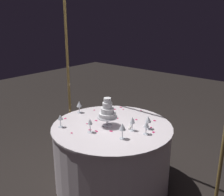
# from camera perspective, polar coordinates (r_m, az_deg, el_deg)

# --- Properties ---
(ground_plane) EXTENTS (12.00, 12.00, 0.00)m
(ground_plane) POSITION_cam_1_polar(r_m,az_deg,el_deg) (3.30, 0.00, -18.05)
(ground_plane) COLOR black
(decorative_arch) EXTENTS (2.25, 0.05, 2.30)m
(decorative_arch) POSITION_cam_1_polar(r_m,az_deg,el_deg) (2.97, 4.21, 9.63)
(decorative_arch) COLOR olive
(decorative_arch) RESTS_ON ground
(main_table) EXTENTS (1.34, 1.34, 0.75)m
(main_table) POSITION_cam_1_polar(r_m,az_deg,el_deg) (3.09, 0.00, -12.39)
(main_table) COLOR white
(main_table) RESTS_ON ground
(tiered_cake) EXTENTS (0.22, 0.22, 0.32)m
(tiered_cake) POSITION_cam_1_polar(r_m,az_deg,el_deg) (2.86, -1.01, -2.98)
(tiered_cake) COLOR silver
(tiered_cake) RESTS_ON main_table
(wine_glass_0) EXTENTS (0.06, 0.06, 0.13)m
(wine_glass_0) POSITION_cam_1_polar(r_m,az_deg,el_deg) (2.71, 7.46, -5.90)
(wine_glass_0) COLOR silver
(wine_glass_0) RESTS_ON main_table
(wine_glass_1) EXTENTS (0.07, 0.07, 0.17)m
(wine_glass_1) POSITION_cam_1_polar(r_m,az_deg,el_deg) (2.58, 2.27, -6.37)
(wine_glass_1) COLOR silver
(wine_glass_1) RESTS_ON main_table
(wine_glass_2) EXTENTS (0.06, 0.06, 0.15)m
(wine_glass_2) POSITION_cam_1_polar(r_m,az_deg,el_deg) (3.29, -7.16, -1.36)
(wine_glass_2) COLOR silver
(wine_glass_2) RESTS_ON main_table
(wine_glass_3) EXTENTS (0.07, 0.07, 0.15)m
(wine_glass_3) POSITION_cam_1_polar(r_m,az_deg,el_deg) (2.83, 7.86, -4.66)
(wine_glass_3) COLOR silver
(wine_glass_3) RESTS_ON main_table
(wine_glass_4) EXTENTS (0.06, 0.06, 0.15)m
(wine_glass_4) POSITION_cam_1_polar(r_m,az_deg,el_deg) (2.73, -4.80, -5.31)
(wine_glass_4) COLOR silver
(wine_glass_4) RESTS_ON main_table
(wine_glass_5) EXTENTS (0.06, 0.06, 0.16)m
(wine_glass_5) POSITION_cam_1_polar(r_m,az_deg,el_deg) (2.77, 4.46, -4.96)
(wine_glass_5) COLOR silver
(wine_glass_5) RESTS_ON main_table
(wine_glass_6) EXTENTS (0.06, 0.06, 0.14)m
(wine_glass_6) POSITION_cam_1_polar(r_m,az_deg,el_deg) (2.90, -11.19, -4.29)
(wine_glass_6) COLOR silver
(wine_glass_6) RESTS_ON main_table
(cake_knife) EXTENTS (0.15, 0.27, 0.01)m
(cake_knife) POSITION_cam_1_polar(r_m,az_deg,el_deg) (2.94, 4.16, -5.82)
(cake_knife) COLOR silver
(cake_knife) RESTS_ON main_table
(rose_petal_0) EXTENTS (0.04, 0.03, 0.00)m
(rose_petal_0) POSITION_cam_1_polar(r_m,az_deg,el_deg) (3.09, 9.24, -4.86)
(rose_petal_0) COLOR #C61951
(rose_petal_0) RESTS_ON main_table
(rose_petal_1) EXTENTS (0.04, 0.04, 0.00)m
(rose_petal_1) POSITION_cam_1_polar(r_m,az_deg,el_deg) (3.23, -2.46, -3.64)
(rose_petal_1) COLOR #C61951
(rose_petal_1) RESTS_ON main_table
(rose_petal_2) EXTENTS (0.03, 0.03, 0.00)m
(rose_petal_2) POSITION_cam_1_polar(r_m,az_deg,el_deg) (2.78, -8.76, -7.53)
(rose_petal_2) COLOR #C61951
(rose_petal_2) RESTS_ON main_table
(rose_petal_3) EXTENTS (0.04, 0.04, 0.00)m
(rose_petal_3) POSITION_cam_1_polar(r_m,az_deg,el_deg) (3.16, -10.14, -4.40)
(rose_petal_3) COLOR #C61951
(rose_petal_3) RESTS_ON main_table
(rose_petal_4) EXTENTS (0.04, 0.03, 0.00)m
(rose_petal_4) POSITION_cam_1_polar(r_m,az_deg,el_deg) (3.38, 6.34, -2.73)
(rose_petal_4) COLOR #C61951
(rose_petal_4) RESTS_ON main_table
(rose_petal_5) EXTENTS (0.04, 0.04, 0.00)m
(rose_petal_5) POSITION_cam_1_polar(r_m,az_deg,el_deg) (3.06, -3.46, -4.93)
(rose_petal_5) COLOR #C61951
(rose_petal_5) RESTS_ON main_table
(rose_petal_6) EXTENTS (0.04, 0.04, 0.00)m
(rose_petal_6) POSITION_cam_1_polar(r_m,az_deg,el_deg) (2.83, -4.81, -6.91)
(rose_petal_6) COLOR #C61951
(rose_petal_6) RESTS_ON main_table
(rose_petal_7) EXTENTS (0.04, 0.04, 0.00)m
(rose_petal_7) POSITION_cam_1_polar(r_m,az_deg,el_deg) (3.39, -3.89, -2.63)
(rose_petal_7) COLOR #C61951
(rose_petal_7) RESTS_ON main_table
(rose_petal_8) EXTENTS (0.04, 0.04, 0.00)m
(rose_petal_8) POSITION_cam_1_polar(r_m,az_deg,el_deg) (3.09, 5.30, -4.69)
(rose_petal_8) COLOR #C61951
(rose_petal_8) RESTS_ON main_table
(rose_petal_9) EXTENTS (0.04, 0.03, 0.00)m
(rose_petal_9) POSITION_cam_1_polar(r_m,az_deg,el_deg) (3.48, 1.94, -2.02)
(rose_petal_9) COLOR #C61951
(rose_petal_9) RESTS_ON main_table
(rose_petal_10) EXTENTS (0.04, 0.03, 0.00)m
(rose_petal_10) POSITION_cam_1_polar(r_m,az_deg,el_deg) (2.80, -3.51, -7.14)
(rose_petal_10) COLOR #C61951
(rose_petal_10) RESTS_ON main_table
(rose_petal_11) EXTENTS (0.04, 0.03, 0.00)m
(rose_petal_11) POSITION_cam_1_polar(r_m,az_deg,el_deg) (2.82, 1.91, -6.87)
(rose_petal_11) COLOR #C61951
(rose_petal_11) RESTS_ON main_table
(rose_petal_12) EXTENTS (0.03, 0.04, 0.00)m
(rose_petal_12) POSITION_cam_1_polar(r_m,az_deg,el_deg) (2.98, -5.37, -5.58)
(rose_petal_12) COLOR #C61951
(rose_petal_12) RESTS_ON main_table
(rose_petal_13) EXTENTS (0.03, 0.04, 0.00)m
(rose_petal_13) POSITION_cam_1_polar(r_m,az_deg,el_deg) (3.41, 0.59, -2.46)
(rose_petal_13) COLOR #C61951
(rose_petal_13) RESTS_ON main_table
(rose_petal_14) EXTENTS (0.02, 0.03, 0.00)m
(rose_petal_14) POSITION_cam_1_polar(r_m,az_deg,el_deg) (2.91, 8.49, -6.35)
(rose_petal_14) COLOR #C61951
(rose_petal_14) RESTS_ON main_table
(rose_petal_15) EXTENTS (0.03, 0.03, 0.00)m
(rose_petal_15) POSITION_cam_1_polar(r_m,az_deg,el_deg) (3.41, 2.46, -2.47)
(rose_petal_15) COLOR #C61951
(rose_petal_15) RESTS_ON main_table
(rose_petal_16) EXTENTS (0.04, 0.03, 0.00)m
(rose_petal_16) POSITION_cam_1_polar(r_m,az_deg,el_deg) (3.12, 1.21, -4.43)
(rose_petal_16) COLOR #C61951
(rose_petal_16) RESTS_ON main_table
(rose_petal_17) EXTENTS (0.04, 0.03, 0.00)m
(rose_petal_17) POSITION_cam_1_polar(r_m,az_deg,el_deg) (2.82, 1.85, -6.91)
(rose_petal_17) COLOR #C61951
(rose_petal_17) RESTS_ON main_table
(rose_petal_18) EXTENTS (0.03, 0.03, 0.00)m
(rose_petal_18) POSITION_cam_1_polar(r_m,az_deg,el_deg) (2.79, -3.30, -7.26)
(rose_petal_18) COLOR #C61951
(rose_petal_18) RESTS_ON main_table
(rose_petal_19) EXTENTS (0.04, 0.03, 0.00)m
(rose_petal_19) POSITION_cam_1_polar(r_m,az_deg,el_deg) (2.79, -0.19, -7.20)
(rose_petal_19) COLOR #C61951
(rose_petal_19) RESTS_ON main_table
(rose_petal_20) EXTENTS (0.04, 0.03, 0.00)m
(rose_petal_20) POSITION_cam_1_polar(r_m,az_deg,el_deg) (3.15, -0.38, -4.19)
(rose_petal_20) COLOR #C61951
(rose_petal_20) RESTS_ON main_table
(rose_petal_21) EXTENTS (0.04, 0.05, 0.00)m
(rose_petal_21) POSITION_cam_1_polar(r_m,az_deg,el_deg) (2.80, 9.00, -7.34)
(rose_petal_21) COLOR #C61951
(rose_petal_21) RESTS_ON main_table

